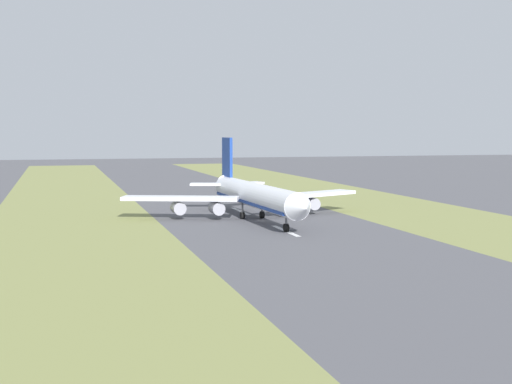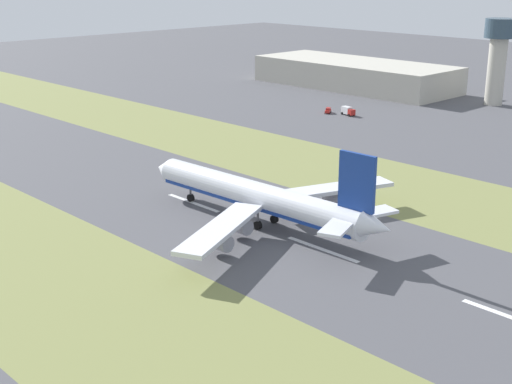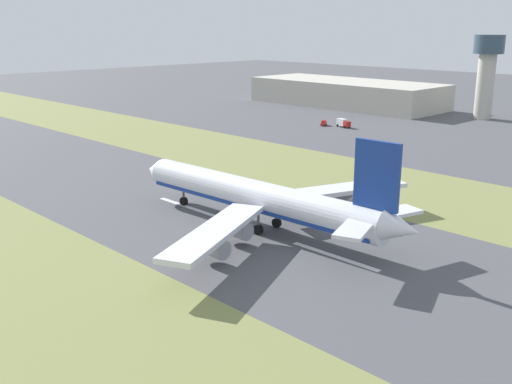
{
  "view_description": "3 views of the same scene",
  "coord_description": "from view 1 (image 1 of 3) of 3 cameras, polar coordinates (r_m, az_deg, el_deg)",
  "views": [
    {
      "loc": [
        48.56,
        166.86,
        22.16
      ],
      "look_at": [
        1.17,
        -1.85,
        7.0
      ],
      "focal_mm": 50.0,
      "sensor_mm": 36.0,
      "label": 1
    },
    {
      "loc": [
        -99.75,
        -106.11,
        53.31
      ],
      "look_at": [
        1.17,
        -1.85,
        7.0
      ],
      "focal_mm": 50.0,
      "sensor_mm": 36.0,
      "label": 2
    },
    {
      "loc": [
        -75.33,
        -79.46,
        37.52
      ],
      "look_at": [
        1.17,
        -1.85,
        7.0
      ],
      "focal_mm": 42.0,
      "sensor_mm": 36.0,
      "label": 3
    }
  ],
  "objects": [
    {
      "name": "ground_plane",
      "position": [
        175.19,
        0.53,
        -2.32
      ],
      "size": [
        800.0,
        800.0,
        0.0
      ],
      "primitive_type": "plane",
      "color": "#4C4C51"
    },
    {
      "name": "grass_median_west",
      "position": [
        192.58,
        13.51,
        -1.8
      ],
      "size": [
        40.0,
        600.0,
        0.01
      ],
      "primitive_type": "cube",
      "color": "olive",
      "rests_on": "ground"
    },
    {
      "name": "grass_median_east",
      "position": [
        168.36,
        -14.35,
        -2.77
      ],
      "size": [
        40.0,
        600.0,
        0.01
      ],
      "primitive_type": "cube",
      "color": "olive",
      "rests_on": "ground"
    },
    {
      "name": "centreline_dash_near",
      "position": [
        234.86,
        -3.69,
        -0.48
      ],
      "size": [
        1.2,
        18.0,
        0.01
      ],
      "primitive_type": "cube",
      "color": "silver",
      "rests_on": "ground"
    },
    {
      "name": "centreline_dash_mid",
      "position": [
        196.11,
        -1.25,
        -1.54
      ],
      "size": [
        1.2,
        18.0,
        0.01
      ],
      "primitive_type": "cube",
      "color": "silver",
      "rests_on": "ground"
    },
    {
      "name": "centreline_dash_far",
      "position": [
        158.0,
        2.38,
        -3.12
      ],
      "size": [
        1.2,
        18.0,
        0.01
      ],
      "primitive_type": "cube",
      "color": "silver",
      "rests_on": "ground"
    },
    {
      "name": "airplane_main_jet",
      "position": [
        177.78,
        -0.19,
        -0.26
      ],
      "size": [
        64.08,
        67.17,
        20.2
      ],
      "color": "silver",
      "rests_on": "ground"
    }
  ]
}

